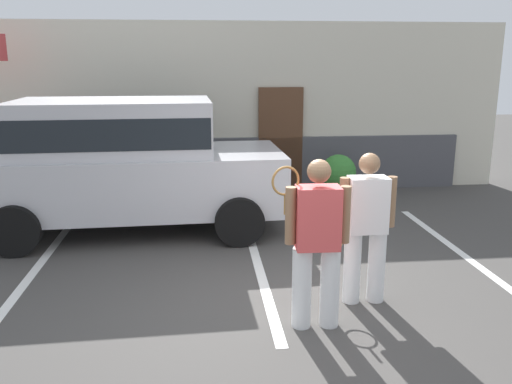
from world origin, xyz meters
TOP-DOWN VIEW (x-y plane):
  - ground_plane at (0.00, 0.00)m, footprint 40.00×40.00m
  - parking_stripe_0 at (-2.90, 1.50)m, footprint 0.12×4.40m
  - parking_stripe_1 at (-0.03, 1.50)m, footprint 0.12×4.40m
  - parking_stripe_2 at (2.84, 1.50)m, footprint 0.12×4.40m
  - house_frontage at (0.01, 5.74)m, footprint 10.94×0.40m
  - parked_suv at (-1.90, 3.13)m, footprint 4.66×2.29m
  - tennis_player_man at (0.36, -0.28)m, footprint 0.78×0.28m
  - tennis_player_woman at (1.02, 0.23)m, footprint 0.88×0.26m
  - potted_plant_by_porch at (1.86, 4.66)m, footprint 0.67×0.67m

SIDE VIEW (x-z plane):
  - ground_plane at x=0.00m, z-range 0.00..0.00m
  - parking_stripe_0 at x=-2.90m, z-range 0.00..0.01m
  - parking_stripe_1 at x=-0.03m, z-range 0.00..0.01m
  - parking_stripe_2 at x=2.84m, z-range 0.00..0.01m
  - potted_plant_by_porch at x=1.86m, z-range 0.05..0.93m
  - tennis_player_woman at x=1.02m, z-range 0.03..1.71m
  - tennis_player_man at x=0.36m, z-range 0.04..1.76m
  - parked_suv at x=-1.90m, z-range 0.12..2.17m
  - house_frontage at x=0.01m, z-range -0.10..3.26m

